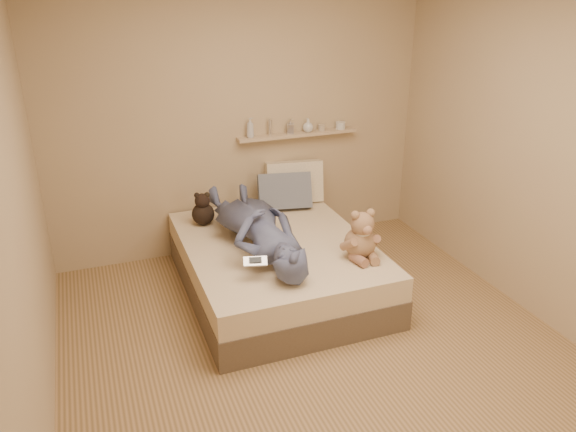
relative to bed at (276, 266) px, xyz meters
name	(u,v)px	position (x,y,z in m)	size (l,w,h in m)	color
room	(324,181)	(0.00, -0.93, 1.08)	(3.80, 3.80, 3.80)	#9D7A51
bed	(276,266)	(0.00, 0.00, 0.00)	(1.50, 1.90, 0.45)	brown
game_console	(255,261)	(-0.35, -0.55, 0.38)	(0.19, 0.11, 0.06)	silver
teddy_bear	(361,238)	(0.53, -0.50, 0.40)	(0.34, 0.33, 0.42)	#956B51
dark_plush	(203,211)	(-0.49, 0.58, 0.36)	(0.20, 0.20, 0.31)	black
pillow_cream	(294,182)	(0.48, 0.83, 0.43)	(0.55, 0.16, 0.40)	beige
pillow_grey	(285,191)	(0.33, 0.69, 0.40)	(0.50, 0.14, 0.34)	slate
person	(257,227)	(-0.18, -0.03, 0.41)	(0.56, 1.55, 0.37)	#4B5677
wall_shelf	(298,134)	(0.55, 0.91, 0.88)	(1.20, 0.12, 0.03)	tan
shelf_bottles	(296,126)	(0.54, 0.91, 0.96)	(1.02, 0.12, 0.19)	#B6B9BF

